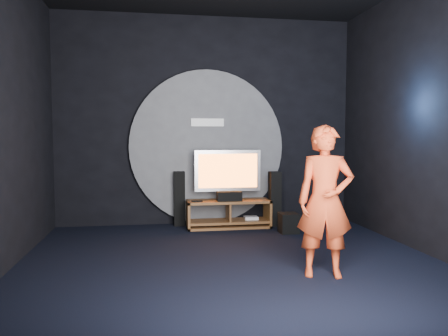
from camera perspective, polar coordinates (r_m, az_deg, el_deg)
The scene contains 13 objects.
floor at distance 5.20m, azimuth 1.16°, elevation -12.48°, with size 5.00×5.00×0.00m, color black.
back_wall at distance 7.46m, azimuth -2.28°, elevation 6.17°, with size 5.00×0.04×3.50m, color black.
front_wall at distance 2.58m, azimuth 11.39°, elevation 9.87°, with size 5.00×0.04×3.50m, color black.
right_wall at distance 5.97m, azimuth 25.68°, elevation 6.26°, with size 0.04×5.00×3.50m, color black.
wall_disc_panel at distance 7.40m, azimuth -2.22°, elevation 2.72°, with size 2.60×0.11×2.60m.
media_console at distance 7.17m, azimuth 0.63°, elevation -6.22°, with size 1.36×0.45×0.45m.
tv at distance 7.14m, azimuth 0.49°, elevation -0.60°, with size 1.09×0.22×0.81m.
center_speaker at distance 7.04m, azimuth 0.69°, elevation -3.71°, with size 0.40×0.15×0.15m, color black.
remote at distance 6.94m, azimuth -3.56°, elevation -4.36°, with size 0.18×0.05×0.02m, color black.
tower_speaker_left at distance 7.34m, azimuth -5.85°, elevation -3.98°, with size 0.18×0.20×0.90m, color black.
tower_speaker_right at distance 7.30m, azimuth 6.64°, elevation -4.03°, with size 0.18×0.20×0.90m, color black.
subwoofer at distance 6.86m, azimuth 8.43°, elevation -7.12°, with size 0.28×0.28×0.31m, color black.
player at distance 4.75m, azimuth 13.09°, elevation -4.24°, with size 0.59×0.39×1.61m, color #C53C1A.
Camera 1 is at (-0.89, -4.90, 1.49)m, focal length 35.00 mm.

